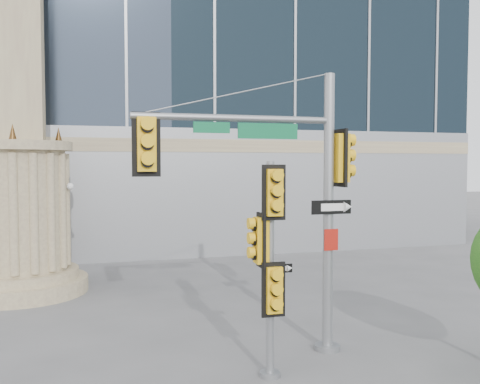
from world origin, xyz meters
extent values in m
plane|color=#545456|center=(0.00, 0.00, 0.00)|extent=(120.00, 120.00, 0.00)
cylinder|color=gray|center=(-6.00, 9.00, 0.25)|extent=(4.40, 4.40, 0.50)
cylinder|color=gray|center=(-6.00, 9.00, 0.65)|extent=(3.80, 3.80, 0.30)
cylinder|color=gray|center=(-6.00, 9.00, 2.80)|extent=(3.00, 3.00, 4.00)
cylinder|color=gray|center=(-6.00, 9.00, 4.95)|extent=(3.50, 3.50, 0.30)
cone|color=#472D14|center=(-4.70, 9.00, 5.35)|extent=(0.24, 0.24, 0.50)
cylinder|color=slate|center=(1.46, 1.01, 0.06)|extent=(0.60, 0.60, 0.13)
cylinder|color=slate|center=(1.46, 1.01, 3.21)|extent=(0.24, 0.24, 6.41)
cylinder|color=slate|center=(-0.78, 0.99, 5.34)|extent=(4.49, 0.18, 0.15)
cube|color=#0B6138|center=(-0.03, 0.98, 5.08)|extent=(1.39, 0.05, 0.34)
cube|color=yellow|center=(-2.71, 0.98, 4.76)|extent=(0.59, 0.30, 1.34)
cube|color=yellow|center=(1.76, 1.01, 4.49)|extent=(0.30, 0.59, 1.34)
cube|color=black|center=(1.46, 0.86, 3.37)|extent=(0.98, 0.04, 0.32)
cube|color=#AB180F|center=(1.46, 0.86, 2.62)|extent=(0.34, 0.03, 0.49)
cylinder|color=slate|center=(-0.36, -0.10, 0.05)|extent=(0.42, 0.42, 0.11)
cylinder|color=slate|center=(-0.36, -0.10, 2.20)|extent=(0.16, 0.16, 4.41)
cube|color=yellow|center=(-0.37, -0.29, 3.79)|extent=(0.49, 0.25, 1.10)
cube|color=yellow|center=(-0.56, -0.09, 2.82)|extent=(0.25, 0.49, 1.10)
cube|color=yellow|center=(-0.37, -0.29, 1.85)|extent=(0.49, 0.25, 1.10)
cube|color=black|center=(-0.21, -0.21, 2.25)|extent=(0.55, 0.03, 0.18)
camera|label=1|loc=(-4.03, -10.18, 4.35)|focal=40.00mm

